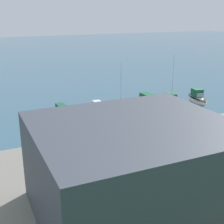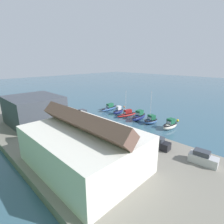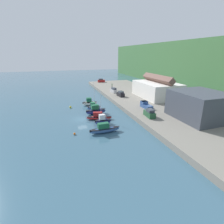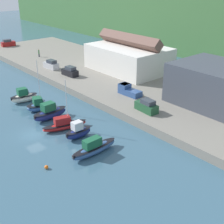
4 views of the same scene
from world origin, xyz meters
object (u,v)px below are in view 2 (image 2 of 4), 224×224
moored_boat_5 (109,108)px  dog_on_quay (37,105)px  moored_boat_4 (118,111)px  parked_car_0 (203,158)px  moored_boat_0 (170,125)px  parked_car_3 (158,143)px  mooring_buoy_0 (178,120)px  pickup_truck_0 (39,99)px  mooring_buoy_1 (124,107)px  pickup_truck_1 (92,124)px  moored_boat_1 (151,120)px  parked_car_1 (83,114)px  moored_boat_3 (127,114)px  moored_boat_2 (139,116)px

moored_boat_5 → dog_on_quay: bearing=40.2°
moored_boat_4 → moored_boat_5: moored_boat_4 is taller
moored_boat_4 → parked_car_0: size_ratio=1.01×
moored_boat_0 → moored_boat_5: bearing=4.9°
parked_car_3 → mooring_buoy_0: (5.52, -20.48, -1.95)m
pickup_truck_0 → parked_car_0: bearing=82.7°
parked_car_3 → mooring_buoy_1: bearing=-132.6°
moored_boat_5 → pickup_truck_1: pickup_truck_1 is taller
moored_boat_1 → parked_car_1: 19.30m
pickup_truck_0 → moored_boat_4: bearing=105.0°
moored_boat_0 → moored_boat_3: size_ratio=0.66×
dog_on_quay → moored_boat_2: bearing=129.2°
moored_boat_2 → moored_boat_3: (4.82, -0.23, -0.32)m
moored_boat_5 → moored_boat_2: bearing=173.2°
moored_boat_5 → dog_on_quay: moored_boat_5 is taller
parked_car_1 → mooring_buoy_1: size_ratio=8.46×
parked_car_3 → pickup_truck_0: size_ratio=0.88×
moored_boat_0 → parked_car_0: bearing=140.5°
moored_boat_2 → moored_boat_5: bearing=-7.8°
moored_boat_5 → pickup_truck_1: bearing=121.3°
parked_car_0 → pickup_truck_1: (24.91, 2.25, -0.10)m
parked_car_0 → pickup_truck_0: 62.69m
moored_boat_2 → dog_on_quay: moored_boat_2 is taller
moored_boat_1 → moored_boat_2: 4.30m
moored_boat_2 → pickup_truck_1: size_ratio=1.32×
moored_boat_2 → moored_boat_4: 8.58m
pickup_truck_1 → dog_on_quay: size_ratio=5.45×
moored_boat_0 → moored_boat_2: (9.96, -0.09, 0.09)m
pickup_truck_0 → moored_boat_2: bearing=100.6°
moored_boat_4 → mooring_buoy_0: size_ratio=6.31×
parked_car_3 → pickup_truck_1: 17.28m
pickup_truck_1 → moored_boat_5: bearing=-149.7°
parked_car_0 → dog_on_quay: (55.17, 2.99, -0.46)m
parked_car_0 → pickup_truck_1: 25.01m
moored_boat_3 → moored_boat_4: size_ratio=1.88×
mooring_buoy_0 → parked_car_3: bearing=105.1°
parked_car_0 → parked_car_3: size_ratio=1.01×
mooring_buoy_1 → moored_boat_0: bearing=160.4°
pickup_truck_0 → mooring_buoy_0: 53.07m
parked_car_1 → moored_boat_0: bearing=125.2°
parked_car_1 → mooring_buoy_0: bearing=138.8°
parked_car_1 → dog_on_quay: 22.78m
moored_boat_0 → moored_boat_5: size_ratio=0.72×
moored_boat_4 → parked_car_3: size_ratio=1.01×
moored_boat_0 → moored_boat_5: moored_boat_0 is taller
pickup_truck_0 → pickup_truck_1: 37.91m
pickup_truck_0 → moored_boat_0: bearing=97.3°
moored_boat_4 → parked_car_1: bearing=80.7°
moored_boat_4 → mooring_buoy_0: bearing=-159.5°
pickup_truck_0 → mooring_buoy_0: pickup_truck_0 is taller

